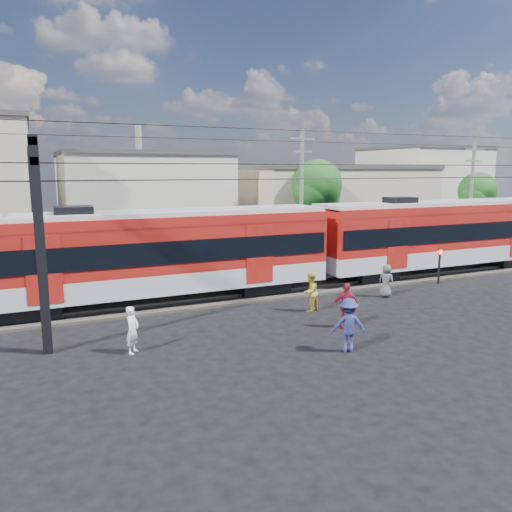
# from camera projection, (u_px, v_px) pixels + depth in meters

# --- Properties ---
(ground) EXTENTS (120.00, 120.00, 0.00)m
(ground) POSITION_uv_depth(u_px,v_px,m) (363.00, 343.00, 17.33)
(ground) COLOR black
(ground) RESTS_ON ground
(track_bed) EXTENTS (70.00, 3.40, 0.12)m
(track_bed) POSITION_uv_depth(u_px,v_px,m) (264.00, 291.00, 24.49)
(track_bed) COLOR #2D2823
(track_bed) RESTS_ON ground
(rail_near) EXTENTS (70.00, 0.12, 0.12)m
(rail_near) POSITION_uv_depth(u_px,v_px,m) (271.00, 292.00, 23.80)
(rail_near) COLOR #59544C
(rail_near) RESTS_ON track_bed
(rail_far) EXTENTS (70.00, 0.12, 0.12)m
(rail_far) POSITION_uv_depth(u_px,v_px,m) (258.00, 285.00, 25.15)
(rail_far) COLOR #59544C
(rail_far) RESTS_ON track_bed
(commuter_train) EXTENTS (50.30, 3.08, 4.17)m
(commuter_train) POSITION_uv_depth(u_px,v_px,m) (158.00, 251.00, 21.97)
(commuter_train) COLOR black
(commuter_train) RESTS_ON ground
(catenary) EXTENTS (70.00, 9.30, 7.52)m
(catenary) POSITION_uv_depth(u_px,v_px,m) (71.00, 190.00, 20.10)
(catenary) COLOR black
(catenary) RESTS_ON ground
(building_midwest) EXTENTS (12.24, 12.24, 7.30)m
(building_midwest) POSITION_uv_depth(u_px,v_px,m) (141.00, 199.00, 40.11)
(building_midwest) COLOR #B8B2A1
(building_midwest) RESTS_ON ground
(building_mideast) EXTENTS (16.32, 10.20, 6.30)m
(building_mideast) POSITION_uv_depth(u_px,v_px,m) (330.00, 202.00, 44.03)
(building_mideast) COLOR tan
(building_mideast) RESTS_ON ground
(building_east) EXTENTS (10.20, 10.20, 8.30)m
(building_east) POSITION_uv_depth(u_px,v_px,m) (421.00, 187.00, 53.16)
(building_east) COLOR #B8B2A1
(building_east) RESTS_ON ground
(utility_pole_mid) EXTENTS (1.80, 0.24, 8.50)m
(utility_pole_mid) POSITION_uv_depth(u_px,v_px,m) (302.00, 192.00, 32.46)
(utility_pole_mid) COLOR slate
(utility_pole_mid) RESTS_ON ground
(utility_pole_east) EXTENTS (1.80, 0.24, 8.00)m
(utility_pole_east) POSITION_uv_depth(u_px,v_px,m) (471.00, 192.00, 37.31)
(utility_pole_east) COLOR slate
(utility_pole_east) RESTS_ON ground
(tree_near) EXTENTS (3.82, 3.64, 6.72)m
(tree_near) POSITION_uv_depth(u_px,v_px,m) (319.00, 188.00, 36.51)
(tree_near) COLOR #382619
(tree_near) RESTS_ON ground
(tree_far) EXTENTS (3.36, 3.12, 5.76)m
(tree_far) POSITION_uv_depth(u_px,v_px,m) (478.00, 193.00, 41.84)
(tree_far) COLOR #382619
(tree_far) RESTS_ON ground
(pedestrian_a) EXTENTS (0.65, 0.68, 1.57)m
(pedestrian_a) POSITION_uv_depth(u_px,v_px,m) (132.00, 330.00, 16.26)
(pedestrian_a) COLOR white
(pedestrian_a) RESTS_ON ground
(pedestrian_b) EXTENTS (1.02, 0.94, 1.68)m
(pedestrian_b) POSITION_uv_depth(u_px,v_px,m) (310.00, 292.00, 21.09)
(pedestrian_b) COLOR gold
(pedestrian_b) RESTS_ON ground
(pedestrian_c) EXTENTS (1.33, 1.05, 1.80)m
(pedestrian_c) POSITION_uv_depth(u_px,v_px,m) (348.00, 325.00, 16.37)
(pedestrian_c) COLOR navy
(pedestrian_c) RESTS_ON ground
(pedestrian_d) EXTENTS (1.10, 0.71, 1.73)m
(pedestrian_d) POSITION_uv_depth(u_px,v_px,m) (346.00, 305.00, 18.89)
(pedestrian_d) COLOR maroon
(pedestrian_d) RESTS_ON ground
(pedestrian_e) EXTENTS (0.80, 0.91, 1.56)m
(pedestrian_e) POSITION_uv_depth(u_px,v_px,m) (386.00, 281.00, 23.47)
(pedestrian_e) COLOR #4E4F53
(pedestrian_e) RESTS_ON ground
(car_silver) EXTENTS (4.11, 2.35, 1.32)m
(car_silver) POSITION_uv_depth(u_px,v_px,m) (471.00, 243.00, 36.69)
(car_silver) COLOR silver
(car_silver) RESTS_ON ground
(crossing_signal) EXTENTS (0.27, 0.27, 1.87)m
(crossing_signal) POSITION_uv_depth(u_px,v_px,m) (440.00, 260.00, 26.12)
(crossing_signal) COLOR black
(crossing_signal) RESTS_ON ground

